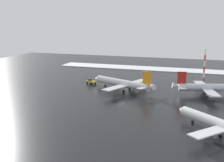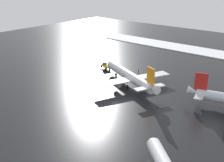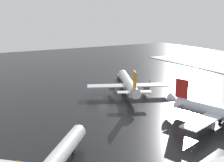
{
  "view_description": "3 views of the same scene",
  "coord_description": "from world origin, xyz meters",
  "px_view_note": "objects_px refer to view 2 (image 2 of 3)",
  "views": [
    {
      "loc": [
        -99.94,
        -28.93,
        29.21
      ],
      "look_at": [
        6.11,
        5.71,
        4.79
      ],
      "focal_mm": 45.0,
      "sensor_mm": 36.0,
      "label": 1
    },
    {
      "loc": [
        -59.98,
        -49.19,
        34.59
      ],
      "look_at": [
        5.35,
        5.8,
        2.01
      ],
      "focal_mm": 45.0,
      "sensor_mm": 36.0,
      "label": 2
    },
    {
      "loc": [
        -36.9,
        -72.43,
        25.51
      ],
      "look_at": [
        6.85,
        6.79,
        3.28
      ],
      "focal_mm": 45.0,
      "sensor_mm": 36.0,
      "label": 3
    }
  ],
  "objects_px": {
    "pushback_tug": "(105,65)",
    "traffic_cone_mid_line": "(106,85)",
    "traffic_cone_near_nose": "(117,85)",
    "ground_crew_near_tug": "(140,87)",
    "ground_crew_beside_wing": "(138,70)",
    "airplane_far_rear": "(130,76)",
    "ground_crew_mid_apron": "(123,77)"
  },
  "relations": [
    {
      "from": "airplane_far_rear",
      "to": "ground_crew_mid_apron",
      "type": "xyz_separation_m",
      "value": [
        2.36,
        4.62,
        -2.18
      ]
    },
    {
      "from": "pushback_tug",
      "to": "traffic_cone_near_nose",
      "type": "xyz_separation_m",
      "value": [
        -10.91,
        -14.77,
        -1.01
      ]
    },
    {
      "from": "ground_crew_near_tug",
      "to": "ground_crew_beside_wing",
      "type": "height_order",
      "value": "same"
    },
    {
      "from": "airplane_far_rear",
      "to": "ground_crew_near_tug",
      "type": "relative_size",
      "value": 17.82
    },
    {
      "from": "airplane_far_rear",
      "to": "pushback_tug",
      "type": "height_order",
      "value": "airplane_far_rear"
    },
    {
      "from": "ground_crew_mid_apron",
      "to": "ground_crew_near_tug",
      "type": "xyz_separation_m",
      "value": [
        -3.41,
        -9.33,
        0.0
      ]
    },
    {
      "from": "airplane_far_rear",
      "to": "traffic_cone_near_nose",
      "type": "height_order",
      "value": "airplane_far_rear"
    },
    {
      "from": "pushback_tug",
      "to": "traffic_cone_mid_line",
      "type": "relative_size",
      "value": 9.27
    },
    {
      "from": "airplane_far_rear",
      "to": "traffic_cone_near_nose",
      "type": "distance_m",
      "value": 5.22
    },
    {
      "from": "ground_crew_mid_apron",
      "to": "traffic_cone_near_nose",
      "type": "bearing_deg",
      "value": 27.36
    },
    {
      "from": "ground_crew_near_tug",
      "to": "pushback_tug",
      "type": "bearing_deg",
      "value": 88.06
    },
    {
      "from": "traffic_cone_near_nose",
      "to": "traffic_cone_mid_line",
      "type": "relative_size",
      "value": 1.0
    },
    {
      "from": "ground_crew_beside_wing",
      "to": "traffic_cone_near_nose",
      "type": "bearing_deg",
      "value": -97.28
    },
    {
      "from": "ground_crew_beside_wing",
      "to": "ground_crew_near_tug",
      "type": "bearing_deg",
      "value": -69.61
    },
    {
      "from": "traffic_cone_near_nose",
      "to": "ground_crew_mid_apron",
      "type": "bearing_deg",
      "value": 16.0
    },
    {
      "from": "pushback_tug",
      "to": "traffic_cone_near_nose",
      "type": "bearing_deg",
      "value": 168.16
    },
    {
      "from": "traffic_cone_near_nose",
      "to": "traffic_cone_mid_line",
      "type": "bearing_deg",
      "value": 136.8
    },
    {
      "from": "airplane_far_rear",
      "to": "traffic_cone_mid_line",
      "type": "xyz_separation_m",
      "value": [
        -5.85,
        5.62,
        -2.88
      ]
    },
    {
      "from": "ground_crew_near_tug",
      "to": "traffic_cone_mid_line",
      "type": "height_order",
      "value": "ground_crew_near_tug"
    },
    {
      "from": "ground_crew_mid_apron",
      "to": "ground_crew_near_tug",
      "type": "bearing_deg",
      "value": 81.27
    },
    {
      "from": "ground_crew_beside_wing",
      "to": "pushback_tug",
      "type": "bearing_deg",
      "value": -174.13
    },
    {
      "from": "traffic_cone_near_nose",
      "to": "traffic_cone_mid_line",
      "type": "distance_m",
      "value": 3.76
    },
    {
      "from": "pushback_tug",
      "to": "ground_crew_beside_wing",
      "type": "distance_m",
      "value": 13.26
    },
    {
      "from": "pushback_tug",
      "to": "traffic_cone_mid_line",
      "type": "distance_m",
      "value": 18.33
    },
    {
      "from": "pushback_tug",
      "to": "traffic_cone_near_nose",
      "type": "distance_m",
      "value": 18.38
    },
    {
      "from": "ground_crew_mid_apron",
      "to": "traffic_cone_near_nose",
      "type": "distance_m",
      "value": 5.73
    },
    {
      "from": "pushback_tug",
      "to": "ground_crew_mid_apron",
      "type": "bearing_deg",
      "value": -177.78
    },
    {
      "from": "airplane_far_rear",
      "to": "pushback_tug",
      "type": "xyz_separation_m",
      "value": [
        7.8,
        17.82,
        -1.87
      ]
    },
    {
      "from": "airplane_far_rear",
      "to": "ground_crew_beside_wing",
      "type": "distance_m",
      "value": 14.08
    },
    {
      "from": "ground_crew_near_tug",
      "to": "airplane_far_rear",
      "type": "bearing_deg",
      "value": 96.86
    },
    {
      "from": "traffic_cone_near_nose",
      "to": "traffic_cone_mid_line",
      "type": "xyz_separation_m",
      "value": [
        -2.74,
        2.57,
        0.0
      ]
    },
    {
      "from": "ground_crew_near_tug",
      "to": "traffic_cone_near_nose",
      "type": "bearing_deg",
      "value": 124.32
    }
  ]
}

